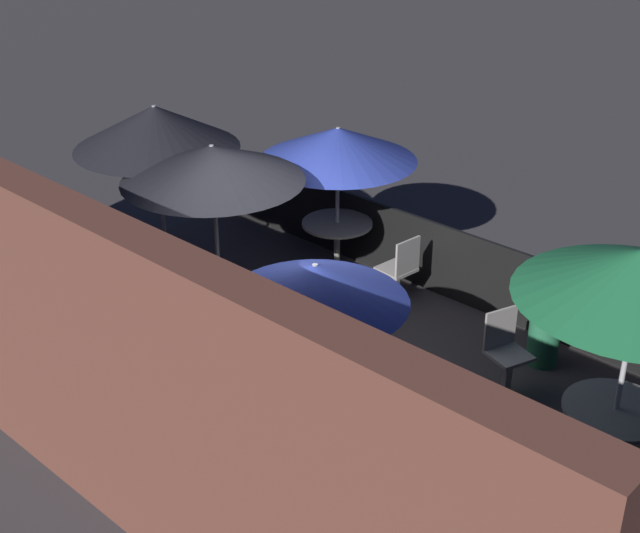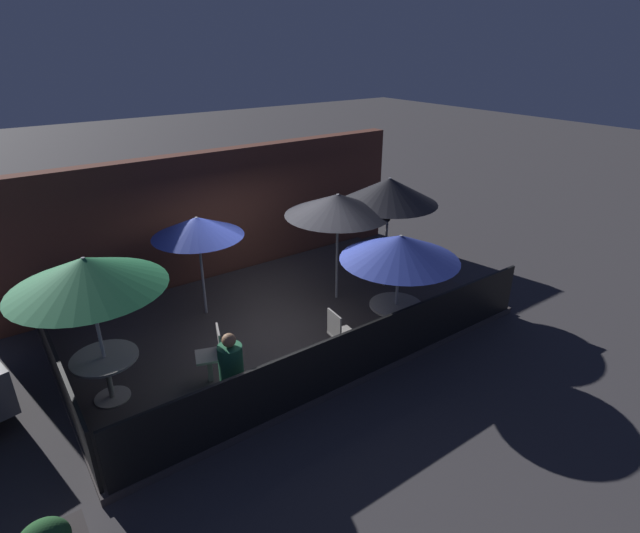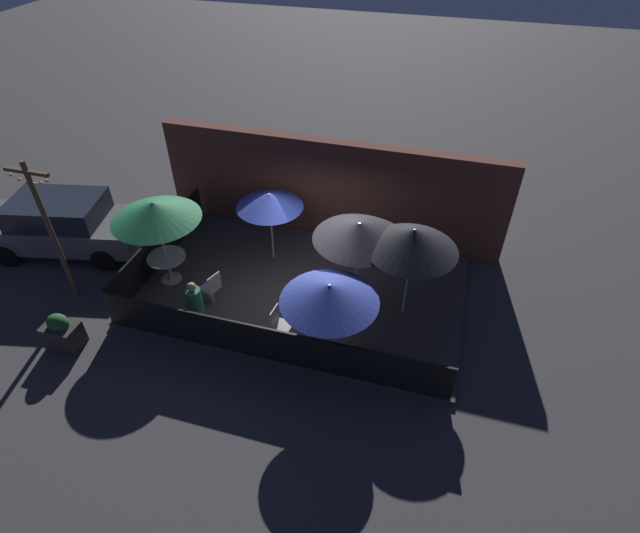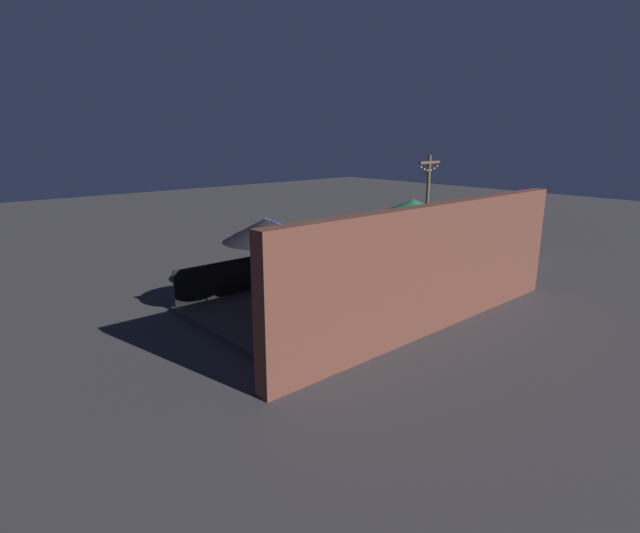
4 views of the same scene
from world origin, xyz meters
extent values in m
plane|color=#383538|center=(0.00, 0.00, 0.00)|extent=(60.00, 60.00, 0.00)
cube|color=#383333|center=(0.00, 0.00, 0.06)|extent=(7.97, 4.88, 0.12)
cube|color=brown|center=(0.00, 2.67, 1.46)|extent=(9.57, 0.36, 2.92)
cube|color=black|center=(0.00, -2.40, 0.59)|extent=(7.77, 0.05, 0.95)
cube|color=black|center=(-3.94, 0.00, 0.59)|extent=(0.05, 4.68, 0.95)
cylinder|color=#B2B2B7|center=(-3.35, -0.60, 1.28)|extent=(0.05, 0.05, 2.32)
cone|color=#1E6B3D|center=(-3.35, -0.60, 2.22)|extent=(2.11, 2.11, 0.45)
cylinder|color=#B2B2B7|center=(1.22, -1.92, 1.13)|extent=(0.05, 0.05, 2.03)
cone|color=#283893|center=(1.22, -1.92, 1.93)|extent=(2.02, 2.02, 0.43)
cylinder|color=#B2B2B7|center=(2.58, -0.16, 1.33)|extent=(0.05, 0.05, 2.42)
cone|color=black|center=(2.58, -0.16, 2.27)|extent=(2.02, 2.02, 0.53)
cylinder|color=#B2B2B7|center=(-1.12, 0.98, 1.12)|extent=(0.05, 0.05, 2.00)
cone|color=#283893|center=(-1.12, 0.98, 1.94)|extent=(1.70, 1.70, 0.37)
cylinder|color=#B2B2B7|center=(1.38, -0.01, 1.24)|extent=(0.05, 0.05, 2.25)
cone|color=black|center=(1.38, -0.01, 2.16)|extent=(2.09, 2.09, 0.42)
cylinder|color=#9E998E|center=(-3.35, -0.60, 0.13)|extent=(0.53, 0.53, 0.02)
cylinder|color=#9E998E|center=(-3.35, -0.60, 0.47)|extent=(0.08, 0.08, 0.70)
cylinder|color=#9E998E|center=(-3.35, -0.60, 0.84)|extent=(0.96, 0.96, 0.04)
cylinder|color=#9E998E|center=(1.22, -1.92, 0.13)|extent=(0.51, 0.51, 0.02)
cylinder|color=#9E998E|center=(1.22, -1.92, 0.47)|extent=(0.08, 0.08, 0.71)
cylinder|color=#9E998E|center=(1.22, -1.92, 0.84)|extent=(0.93, 0.93, 0.04)
cube|color=gray|center=(-1.96, -1.08, 0.34)|extent=(0.10, 0.10, 0.44)
cube|color=gray|center=(-1.96, -1.08, 0.58)|extent=(0.51, 0.51, 0.04)
cube|color=gray|center=(-1.79, -1.14, 0.82)|extent=(0.16, 0.39, 0.44)
cube|color=gray|center=(0.13, -1.82, 0.34)|extent=(0.09, 0.09, 0.45)
cube|color=gray|center=(0.13, -1.82, 0.59)|extent=(0.44, 0.44, 0.04)
cube|color=gray|center=(-0.05, -1.80, 0.83)|extent=(0.07, 0.40, 0.44)
cylinder|color=#236642|center=(-1.93, -1.86, 0.65)|extent=(0.49, 0.49, 1.05)
sphere|color=#9E704C|center=(-1.93, -1.86, 1.27)|extent=(0.20, 0.20, 0.20)
camera|label=1|loc=(-5.87, 6.01, 5.62)|focal=50.00mm
camera|label=2|loc=(-4.32, -7.37, 5.08)|focal=28.00mm
camera|label=3|loc=(3.03, -8.94, 8.54)|focal=28.00mm
camera|label=4|loc=(9.11, 9.06, 4.35)|focal=28.00mm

